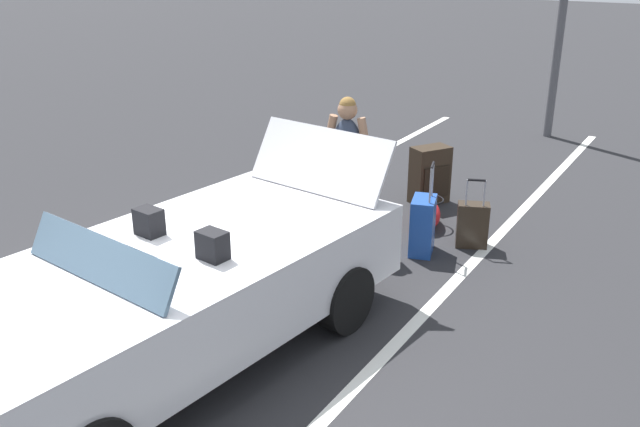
# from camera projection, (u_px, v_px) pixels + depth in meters

# --- Properties ---
(ground_plane) EXTENTS (80.00, 80.00, 0.00)m
(ground_plane) POSITION_uv_depth(u_px,v_px,m) (170.00, 360.00, 5.54)
(ground_plane) COLOR #28282B
(lot_line_near) EXTENTS (18.00, 0.12, 0.01)m
(lot_line_near) POSITION_uv_depth(u_px,v_px,m) (66.00, 319.00, 6.15)
(lot_line_near) COLOR silver
(lot_line_near) RESTS_ON ground_plane
(lot_line_mid) EXTENTS (18.00, 0.12, 0.01)m
(lot_line_mid) POSITION_uv_depth(u_px,v_px,m) (322.00, 421.00, 4.83)
(lot_line_mid) COLOR silver
(lot_line_mid) RESTS_ON ground_plane
(convertible_car) EXTENTS (4.37, 2.23, 1.50)m
(convertible_car) POSITION_uv_depth(u_px,v_px,m) (143.00, 305.00, 5.17)
(convertible_car) COLOR silver
(convertible_car) RESTS_ON ground_plane
(suitcase_large_black) EXTENTS (0.56, 0.49, 0.74)m
(suitcase_large_black) POSITION_uv_depth(u_px,v_px,m) (430.00, 175.00, 8.79)
(suitcase_large_black) COLOR #2D2319
(suitcase_large_black) RESTS_ON ground_plane
(suitcase_medium_bright) EXTENTS (0.45, 0.35, 1.01)m
(suitcase_medium_bright) POSITION_uv_depth(u_px,v_px,m) (423.00, 225.00, 7.36)
(suitcase_medium_bright) COLOR #1E479E
(suitcase_medium_bright) RESTS_ON ground_plane
(suitcase_small_carryon) EXTENTS (0.31, 0.39, 0.80)m
(suitcase_small_carryon) POSITION_uv_depth(u_px,v_px,m) (472.00, 225.00, 7.54)
(suitcase_small_carryon) COLOR #2D2319
(suitcase_small_carryon) RESTS_ON ground_plane
(duffel_bag) EXTENTS (0.71, 0.56, 0.34)m
(duffel_bag) POSITION_uv_depth(u_px,v_px,m) (427.00, 213.00, 8.13)
(duffel_bag) COLOR red
(duffel_bag) RESTS_ON ground_plane
(traveler_person) EXTENTS (0.27, 0.61, 1.65)m
(traveler_person) POSITION_uv_depth(u_px,v_px,m) (347.00, 163.00, 7.39)
(traveler_person) COLOR #4C3F2D
(traveler_person) RESTS_ON ground_plane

